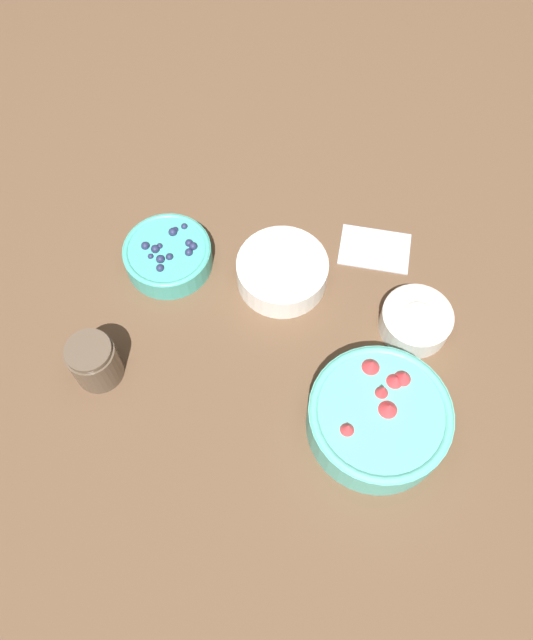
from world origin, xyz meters
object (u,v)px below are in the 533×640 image
(jar_chocolate, at_px, (95,362))
(bowl_bananas, at_px, (282,270))
(bowl_cream, at_px, (416,319))
(bowl_strawberries, at_px, (379,417))
(bowl_blueberries, at_px, (168,254))

(jar_chocolate, bearing_deg, bowl_bananas, -146.63)
(bowl_bananas, xyz_separation_m, bowl_cream, (-0.23, 0.09, -0.00))
(bowl_strawberries, distance_m, bowl_bananas, 0.31)
(bowl_bananas, bearing_deg, jar_chocolate, 33.37)
(bowl_bananas, height_order, jar_chocolate, jar_chocolate)
(bowl_blueberries, bearing_deg, bowl_strawberries, 141.58)
(bowl_strawberries, height_order, jar_chocolate, bowl_strawberries)
(bowl_blueberries, height_order, bowl_bananas, bowl_bananas)
(bowl_blueberries, bearing_deg, bowl_cream, 165.87)
(bowl_blueberries, distance_m, jar_chocolate, 0.24)
(bowl_cream, bearing_deg, bowl_bananas, -20.13)
(bowl_strawberries, relative_size, bowl_blueberries, 1.41)
(bowl_strawberries, relative_size, bowl_bananas, 1.37)
(bowl_blueberries, bearing_deg, bowl_bananas, 172.97)
(bowl_bananas, bearing_deg, bowl_cream, 159.87)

